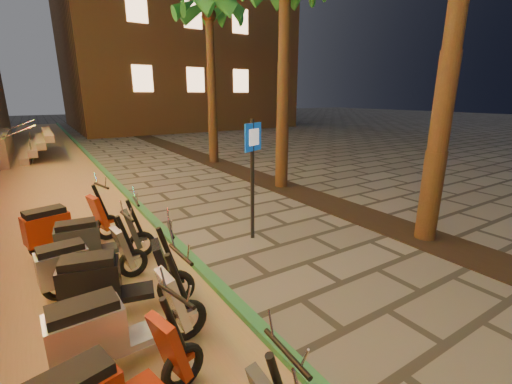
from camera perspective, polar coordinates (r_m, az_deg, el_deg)
ground at (r=4.43m, az=23.18°, el=-26.18°), size 120.00×120.00×0.00m
parking_strip at (r=12.02m, az=-30.03°, el=-0.15°), size 3.40×60.00×0.01m
green_curb at (r=12.17m, az=-22.12°, el=1.24°), size 0.18×60.00×0.10m
planting_strip at (r=9.76m, az=11.24°, el=-1.55°), size 1.20×40.00×0.02m
palm_d at (r=15.45m, az=-7.82°, el=27.17°), size 2.97×3.02×7.16m
pedestrian_sign at (r=6.76m, az=-0.55°, el=4.78°), size 0.50×0.25×2.44m
scooter_6 at (r=4.14m, az=-22.57°, el=-20.19°), size 1.70×0.59×1.20m
scooter_7 at (r=5.01m, az=-22.81°, el=-13.57°), size 1.70×0.80×1.20m
scooter_8 at (r=5.77m, az=-27.06°, el=-10.59°), size 1.57×0.59×1.10m
scooter_9 at (r=6.52m, az=-25.34°, el=-7.24°), size 1.60×0.58×1.13m
scooter_10 at (r=7.33m, az=-29.50°, el=-5.01°), size 1.71×0.84×1.21m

